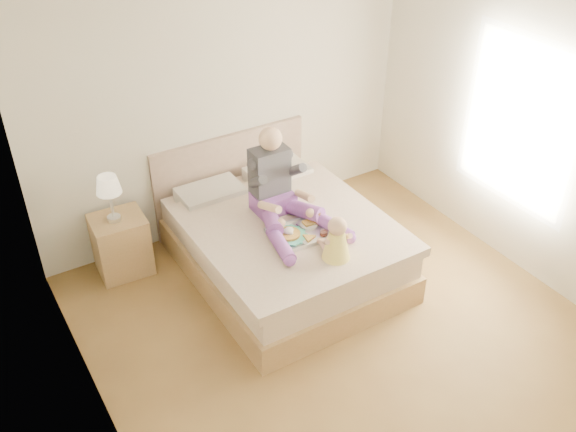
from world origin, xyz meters
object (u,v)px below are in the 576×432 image
bed (280,240)px  nightstand (121,245)px  baby (336,241)px  tray (299,231)px  adult (280,193)px

bed → nightstand: size_ratio=3.68×
bed → baby: baby is taller
bed → tray: bed is taller
nightstand → baby: baby is taller
adult → baby: (0.08, -0.77, -0.09)m
bed → baby: bearing=-84.4°
tray → adult: bearing=92.0°
nightstand → adult: bearing=-27.1°
tray → baby: size_ratio=1.35×
bed → adult: 0.54m
tray → baby: 0.46m
bed → nightstand: (-1.30, 0.75, -0.02)m
adult → baby: bearing=-83.7°
bed → nightstand: bed is taller
adult → tray: adult is taller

